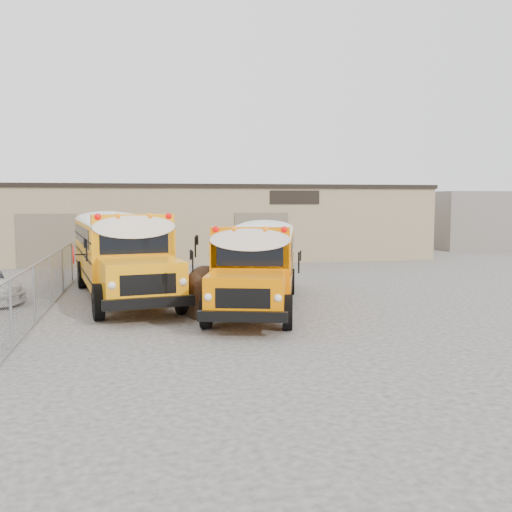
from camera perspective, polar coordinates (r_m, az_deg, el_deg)
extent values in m
plane|color=#3D3B38|center=(18.31, -2.29, -6.14)|extent=(120.00, 120.00, 0.00)
cube|color=#98865D|center=(37.85, -6.94, 3.32)|extent=(30.00, 10.00, 4.50)
cube|color=black|center=(37.83, -6.98, 6.80)|extent=(30.20, 10.20, 0.25)
cube|color=black|center=(33.84, 3.90, 5.88)|extent=(3.00, 0.08, 0.80)
cube|color=#6E614E|center=(33.20, -20.19, 1.41)|extent=(3.20, 0.08, 3.00)
cube|color=#6E614E|center=(33.46, 0.56, 1.78)|extent=(3.20, 0.08, 3.00)
cylinder|color=gray|center=(15.34, -23.30, -5.46)|extent=(0.07, 0.07, 1.80)
cylinder|color=gray|center=(18.24, -21.32, -3.69)|extent=(0.07, 0.07, 1.80)
cylinder|color=gray|center=(21.17, -19.88, -2.40)|extent=(0.07, 0.07, 1.80)
cylinder|color=gray|center=(24.11, -18.80, -1.43)|extent=(0.07, 0.07, 1.80)
cylinder|color=gray|center=(27.07, -17.95, -0.67)|extent=(0.07, 0.07, 1.80)
cylinder|color=gray|center=(30.03, -17.27, -0.06)|extent=(0.07, 0.07, 1.80)
cylinder|color=gray|center=(21.07, -19.96, -0.03)|extent=(0.05, 18.00, 0.05)
cylinder|color=gray|center=(21.30, -19.81, -4.67)|extent=(0.05, 18.00, 0.05)
cube|color=gray|center=(21.17, -19.88, -2.40)|extent=(0.02, 18.00, 1.70)
cube|color=slate|center=(49.57, 21.61, 3.43)|extent=(10.00, 8.00, 4.40)
cube|color=#FF9E0D|center=(30.24, -15.23, 1.59)|extent=(4.18, 8.79, 2.28)
cube|color=#FF9E0D|center=(24.89, -13.95, -0.35)|extent=(2.83, 2.83, 1.28)
cube|color=black|center=(26.04, -14.34, 2.41)|extent=(2.25, 0.46, 0.83)
cube|color=white|center=(30.18, -15.29, 4.06)|extent=(4.20, 8.88, 0.44)
cube|color=#FF9E0D|center=(26.26, -14.44, 3.96)|extent=(2.78, 1.01, 0.40)
sphere|color=#E50705|center=(25.90, -16.95, 4.17)|extent=(0.22, 0.22, 0.22)
sphere|color=#E50705|center=(26.17, -11.84, 4.30)|extent=(0.22, 0.22, 0.22)
sphere|color=orange|center=(25.95, -15.54, 4.21)|extent=(0.22, 0.22, 0.22)
sphere|color=orange|center=(26.07, -13.24, 4.27)|extent=(0.22, 0.22, 0.22)
cube|color=black|center=(23.66, -13.53, -1.88)|extent=(2.72, 0.71, 0.31)
cube|color=black|center=(34.58, -15.90, 0.38)|extent=(2.72, 0.69, 0.31)
cube|color=black|center=(30.25, -15.23, 1.43)|extent=(4.20, 8.63, 0.07)
cube|color=black|center=(30.54, -15.32, 2.82)|extent=(3.99, 7.49, 0.69)
cylinder|color=black|center=(24.96, -16.96, -1.89)|extent=(0.50, 1.19, 1.16)
cylinder|color=black|center=(25.28, -10.97, -1.66)|extent=(0.50, 1.19, 1.16)
cylinder|color=black|center=(31.92, -17.84, -0.34)|extent=(0.50, 1.19, 1.16)
cylinder|color=black|center=(32.16, -13.14, -0.17)|extent=(0.50, 1.19, 1.16)
cylinder|color=#BF0505|center=(27.23, -18.58, 1.37)|extent=(0.14, 0.62, 0.62)
cube|color=orange|center=(26.98, 1.16, 0.93)|extent=(4.39, 7.92, 2.03)
cube|color=orange|center=(22.20, 0.46, -1.23)|extent=(2.68, 2.68, 1.14)
cube|color=black|center=(23.21, 0.65, 1.59)|extent=(1.97, 0.60, 0.74)
cube|color=white|center=(26.91, 1.17, 3.40)|extent=(4.41, 8.00, 0.40)
cube|color=orange|center=(23.40, 0.69, 3.15)|extent=(2.47, 1.12, 0.36)
sphere|color=#E50705|center=(23.26, -1.91, 3.43)|extent=(0.20, 0.20, 0.20)
sphere|color=#E50705|center=(23.13, 3.23, 3.41)|extent=(0.20, 0.20, 0.20)
sphere|color=orange|center=(23.20, -0.50, 3.42)|extent=(0.20, 0.20, 0.20)
sphere|color=orange|center=(23.14, 1.81, 3.42)|extent=(0.20, 0.20, 0.20)
cube|color=black|center=(21.11, 0.24, -2.82)|extent=(2.40, 0.86, 0.28)
cube|color=black|center=(30.87, 1.55, -0.15)|extent=(2.39, 0.84, 0.28)
cube|color=black|center=(26.99, 1.16, 0.77)|extent=(4.39, 7.79, 0.06)
cube|color=black|center=(27.24, 1.20, 2.18)|extent=(4.10, 6.78, 0.61)
cylinder|color=black|center=(22.49, -2.52, -2.61)|extent=(0.54, 1.07, 1.03)
cylinder|color=black|center=(22.34, 3.50, -2.67)|extent=(0.54, 1.07, 1.03)
cylinder|color=black|center=(28.66, -1.03, -0.84)|extent=(0.54, 1.07, 1.03)
cylinder|color=black|center=(28.54, 3.69, -0.87)|extent=(0.54, 1.07, 1.03)
cube|color=black|center=(18.46, -5.12, -4.34)|extent=(1.32, 1.24, 1.09)
sphere|color=black|center=(18.38, -5.14, -2.83)|extent=(1.20, 1.20, 1.20)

